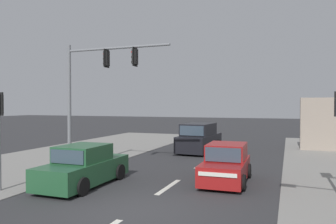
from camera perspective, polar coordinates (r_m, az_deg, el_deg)
ground_plane at (r=10.06m, az=-6.09°, el=-16.76°), size 140.00×140.00×0.00m
lane_dash_mid at (r=12.71m, az=0.09°, el=-12.89°), size 0.20×2.40×0.01m
lane_dash_far at (r=17.38m, az=5.87°, el=-9.04°), size 0.20×2.40×0.01m
kerb_left_verge at (r=18.18m, az=-25.04°, el=-8.68°), size 8.00×40.00×0.02m
traffic_signal_mast at (r=15.85m, az=-13.09°, el=4.97°), size 5.29×0.44×6.00m
hatchback_oncoming_mid at (r=13.54m, az=10.05°, el=-9.00°), size 1.85×3.68×1.53m
suv_receding_far at (r=21.72m, az=5.46°, el=-4.63°), size 2.25×4.63×1.90m
sedan_crossing_left at (r=13.24m, az=-14.47°, el=-9.26°), size 1.89×4.24×1.56m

